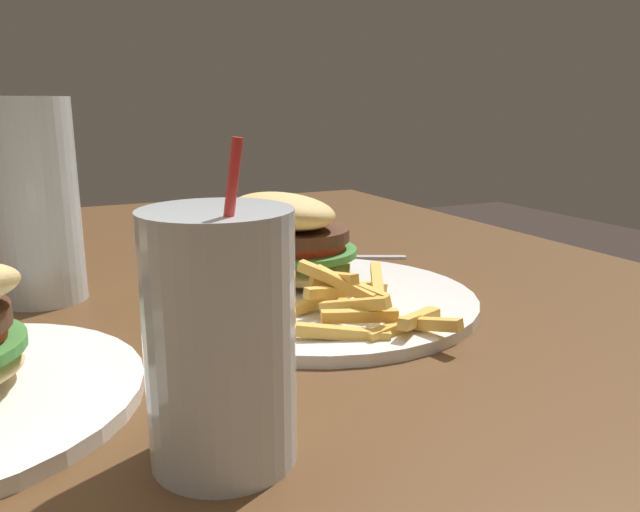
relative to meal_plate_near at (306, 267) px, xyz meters
name	(u,v)px	position (x,y,z in m)	size (l,w,h in m)	color
dining_table	(120,447)	(0.03, 0.18, -0.16)	(1.30, 1.18, 0.72)	brown
meal_plate_near	(306,267)	(0.00, 0.00, 0.00)	(0.30, 0.29, 0.10)	white
beer_glass	(37,209)	(0.10, 0.23, 0.06)	(0.08, 0.08, 0.19)	silver
juice_glass	(221,346)	(-0.23, 0.15, 0.03)	(0.08, 0.08, 0.17)	silver
spoon	(299,253)	(0.15, -0.06, -0.02)	(0.10, 0.16, 0.01)	silver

